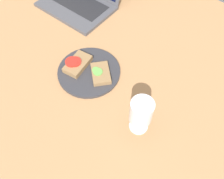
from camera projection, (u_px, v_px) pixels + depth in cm
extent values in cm
cube|color=#B27F51|center=(104.00, 87.00, 90.62)|extent=(140.00, 140.00, 3.00)
cylinder|color=#333338|center=(89.00, 72.00, 92.00)|extent=(23.09, 23.09, 1.08)
cube|color=#937047|center=(77.00, 65.00, 91.76)|extent=(7.77, 11.62, 2.09)
cylinder|color=red|center=(72.00, 62.00, 90.75)|extent=(4.83, 4.83, 0.69)
cylinder|color=red|center=(75.00, 62.00, 90.85)|extent=(4.77, 4.77, 0.58)
cube|color=#937047|center=(101.00, 73.00, 89.72)|extent=(11.34, 11.09, 1.81)
cylinder|color=#6BB74C|center=(96.00, 70.00, 89.27)|extent=(2.68, 2.68, 0.31)
cylinder|color=#6BB74C|center=(98.00, 72.00, 88.77)|extent=(3.47, 3.47, 0.36)
cylinder|color=white|center=(138.00, 126.00, 80.18)|extent=(6.02, 6.02, 0.40)
cylinder|color=white|center=(139.00, 122.00, 77.82)|extent=(0.85, 0.85, 5.28)
cylinder|color=white|center=(141.00, 111.00, 72.13)|extent=(6.93, 6.93, 8.40)
cylinder|color=white|center=(141.00, 114.00, 73.45)|extent=(6.38, 6.38, 5.23)
cube|color=#4C4C51|center=(76.00, 6.00, 112.39)|extent=(31.54, 22.00, 1.49)
cube|color=#232326|center=(79.00, 3.00, 112.56)|extent=(25.86, 12.10, 0.16)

